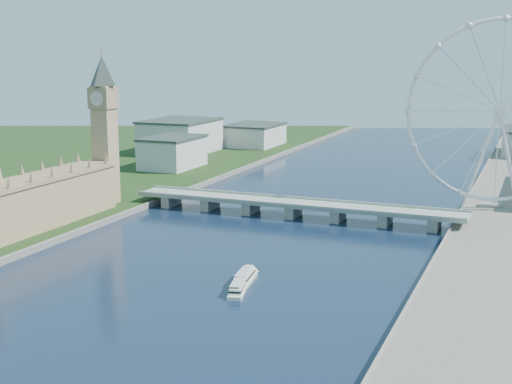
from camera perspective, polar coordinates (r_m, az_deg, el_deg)
The scene contains 6 objects.
big_ben at distance 491.87m, azimuth -12.08°, elevation 6.39°, with size 20.02×20.02×110.00m.
westminster_bridge at distance 463.15m, azimuth 3.04°, elevation -1.17°, with size 220.00×22.00×9.50m.
london_eye at distance 485.24m, azimuth 18.92°, elevation 6.09°, with size 113.60×39.12×124.30m.
city_skyline at distance 702.00m, azimuth 13.09°, elevation 3.64°, with size 505.00×280.00×32.00m.
tour_boat_near at distance 333.80m, azimuth -0.93°, elevation -7.25°, with size 6.99×27.49×6.05m, color beige, non-canonical shape.
tour_boat_far at distance 320.56m, azimuth -1.45°, elevation -8.04°, with size 6.55×25.85×5.67m, color silver, non-canonical shape.
Camera 1 is at (147.05, -127.92, 105.48)m, focal length 50.00 mm.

